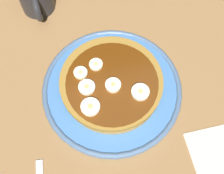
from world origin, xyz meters
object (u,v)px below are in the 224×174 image
at_px(pancake_stack, 112,83).
at_px(banana_slice_3, 81,73).
at_px(banana_slice_4, 96,65).
at_px(banana_slice_2, 90,107).
at_px(banana_slice_0, 115,85).
at_px(banana_slice_5, 87,88).
at_px(banana_slice_1, 140,92).
at_px(napkin, 221,156).
at_px(plate, 112,89).

relative_size(pancake_stack, banana_slice_3, 7.47).
xyz_separation_m(pancake_stack, banana_slice_4, (-0.04, -0.02, 0.01)).
bearing_deg(banana_slice_2, banana_slice_0, 120.19).
relative_size(banana_slice_0, banana_slice_5, 0.95).
relative_size(banana_slice_0, banana_slice_1, 0.88).
distance_m(banana_slice_2, napkin, 0.26).
distance_m(banana_slice_3, banana_slice_5, 0.04).
distance_m(pancake_stack, banana_slice_4, 0.05).
distance_m(pancake_stack, banana_slice_0, 0.02).
height_order(pancake_stack, banana_slice_1, banana_slice_1).
xyz_separation_m(banana_slice_0, banana_slice_4, (-0.05, -0.03, -0.00)).
bearing_deg(banana_slice_1, banana_slice_4, -139.24).
relative_size(banana_slice_1, banana_slice_2, 0.95).
xyz_separation_m(banana_slice_3, banana_slice_4, (-0.01, 0.03, -0.00)).
bearing_deg(banana_slice_0, pancake_stack, -164.96).
distance_m(banana_slice_0, banana_slice_3, 0.07).
bearing_deg(banana_slice_1, pancake_stack, -130.17).
relative_size(pancake_stack, banana_slice_0, 6.67).
bearing_deg(pancake_stack, banana_slice_5, -83.81).
bearing_deg(banana_slice_1, banana_slice_5, -108.98).
distance_m(banana_slice_1, napkin, 0.19).
distance_m(plate, banana_slice_0, 0.04).
distance_m(banana_slice_1, banana_slice_3, 0.12).
relative_size(plate, banana_slice_5, 8.75).
relative_size(banana_slice_1, banana_slice_4, 1.27).
bearing_deg(banana_slice_2, napkin, 57.68).
bearing_deg(banana_slice_5, banana_slice_0, 82.75).
xyz_separation_m(pancake_stack, napkin, (0.18, 0.16, -0.03)).
height_order(pancake_stack, banana_slice_0, banana_slice_0).
height_order(plate, pancake_stack, pancake_stack).
bearing_deg(banana_slice_4, plate, 26.07).
distance_m(banana_slice_0, banana_slice_1, 0.05).
bearing_deg(banana_slice_2, banana_slice_4, 160.82).
bearing_deg(banana_slice_1, napkin, 39.77).
bearing_deg(plate, banana_slice_5, -88.18).
xyz_separation_m(plate, banana_slice_0, (0.01, 0.00, 0.03)).
distance_m(plate, banana_slice_4, 0.06).
height_order(banana_slice_3, banana_slice_4, same).
xyz_separation_m(plate, banana_slice_3, (-0.03, -0.05, 0.03)).
distance_m(banana_slice_1, banana_slice_2, 0.10).
bearing_deg(banana_slice_0, banana_slice_4, -153.93).
height_order(banana_slice_2, banana_slice_3, same).
distance_m(banana_slice_2, banana_slice_4, 0.09).
bearing_deg(pancake_stack, banana_slice_4, -150.92).
xyz_separation_m(banana_slice_3, banana_slice_5, (0.03, 0.01, 0.00)).
bearing_deg(banana_slice_5, plate, 91.82).
relative_size(banana_slice_2, banana_slice_5, 1.12).
height_order(pancake_stack, napkin, pancake_stack).
bearing_deg(pancake_stack, banana_slice_1, 49.83).
height_order(banana_slice_4, napkin, banana_slice_4).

